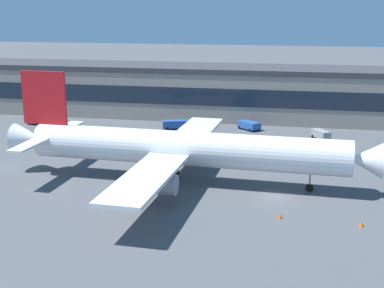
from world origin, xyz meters
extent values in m
plane|color=#4C4F54|center=(0.00, 0.00, 0.00)|extent=(600.00, 600.00, 0.00)
cube|color=gray|center=(0.00, 54.38, 5.54)|extent=(176.83, 15.66, 11.08)
cube|color=#38383D|center=(0.00, 54.38, 11.68)|extent=(180.36, 15.97, 1.20)
cube|color=#192333|center=(0.00, 46.50, 6.09)|extent=(173.29, 0.16, 3.99)
cylinder|color=white|center=(-13.65, 4.07, 5.30)|extent=(48.42, 7.13, 5.24)
cone|color=white|center=(12.03, 3.06, 5.30)|extent=(4.91, 5.16, 4.98)
cone|color=white|center=(-39.59, 5.09, 5.30)|extent=(5.94, 4.94, 4.72)
cube|color=red|center=(-36.76, 4.98, 12.11)|extent=(7.35, 0.79, 8.38)
cube|color=white|center=(-36.03, 10.72, 6.08)|extent=(2.77, 9.52, 0.30)
cube|color=white|center=(-36.48, -0.80, 6.08)|extent=(2.77, 9.52, 0.30)
cube|color=white|center=(-15.12, 17.61, 4.77)|extent=(6.85, 21.93, 0.50)
cube|color=white|center=(-16.18, -9.32, 4.77)|extent=(6.85, 21.93, 0.50)
cylinder|color=#99999E|center=(-14.25, 14.32, 2.93)|extent=(4.43, 3.05, 2.88)
cylinder|color=#99999E|center=(-15.05, -6.10, 2.93)|extent=(4.43, 3.05, 2.88)
cylinder|color=black|center=(4.67, 3.35, 0.55)|extent=(1.12, 0.54, 1.10)
cylinder|color=slate|center=(4.67, 3.35, 2.16)|extent=(0.24, 0.24, 2.68)
cylinder|color=black|center=(-15.97, 6.52, 0.55)|extent=(1.12, 0.54, 1.10)
cylinder|color=slate|center=(-15.97, 6.52, 2.16)|extent=(0.24, 0.24, 2.68)
cylinder|color=black|center=(-16.15, 1.81, 0.55)|extent=(1.12, 0.54, 1.10)
cylinder|color=slate|center=(-16.15, 1.81, 2.16)|extent=(0.24, 0.24, 2.68)
cube|color=red|center=(-56.31, 38.44, 1.10)|extent=(2.87, 4.00, 1.50)
cube|color=black|center=(-56.05, 39.40, 1.40)|extent=(2.10, 1.69, 0.38)
cylinder|color=black|center=(-56.85, 39.89, 0.35)|extent=(0.47, 0.75, 0.70)
cylinder|color=black|center=(-55.11, 39.42, 0.35)|extent=(0.47, 0.75, 0.70)
cylinder|color=black|center=(-57.50, 37.46, 0.35)|extent=(0.47, 0.75, 0.70)
cylinder|color=black|center=(-55.77, 36.99, 0.35)|extent=(0.47, 0.75, 0.70)
cube|color=#2651A5|center=(-23.19, 39.32, 1.15)|extent=(6.71, 3.79, 1.60)
cube|color=black|center=(-24.87, 38.80, 1.47)|extent=(2.68, 2.42, 0.40)
cylinder|color=black|center=(-25.06, 37.80, 0.35)|extent=(0.76, 0.49, 0.70)
cylinder|color=black|center=(-25.59, 39.52, 0.35)|extent=(0.76, 0.49, 0.70)
cylinder|color=black|center=(-20.78, 39.11, 0.35)|extent=(0.76, 0.49, 0.70)
cylinder|color=black|center=(-21.31, 40.83, 0.35)|extent=(0.76, 0.49, 0.70)
cube|color=#2651A5|center=(-7.83, 41.92, 1.05)|extent=(5.34, 5.10, 1.40)
cube|color=black|center=(-8.83, 42.78, 1.33)|extent=(2.83, 2.91, 0.35)
cylinder|color=black|center=(-9.87, 42.13, 0.35)|extent=(0.73, 0.68, 0.70)
cylinder|color=black|center=(-8.35, 43.90, 0.35)|extent=(0.73, 0.68, 0.70)
cylinder|color=black|center=(-7.32, 39.94, 0.35)|extent=(0.73, 0.68, 0.70)
cylinder|color=black|center=(-5.79, 41.72, 0.35)|extent=(0.73, 0.68, 0.70)
cube|color=gray|center=(7.20, 36.01, 1.10)|extent=(3.94, 4.74, 1.50)
cube|color=black|center=(7.84, 34.99, 1.40)|extent=(2.30, 2.23, 0.38)
cylinder|color=black|center=(8.74, 35.16, 0.35)|extent=(0.62, 0.75, 0.70)
cylinder|color=black|center=(7.28, 34.25, 0.35)|extent=(0.62, 0.75, 0.70)
cylinder|color=black|center=(7.11, 37.77, 0.35)|extent=(0.62, 0.75, 0.70)
cylinder|color=black|center=(5.66, 36.87, 0.35)|extent=(0.62, 0.75, 0.70)
cone|color=#F2590C|center=(10.81, -8.52, 0.37)|extent=(0.60, 0.60, 0.75)
cone|color=#F2590C|center=(0.98, -7.89, 0.33)|extent=(0.53, 0.53, 0.67)
camera|label=1|loc=(2.66, -72.70, 26.16)|focal=50.55mm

